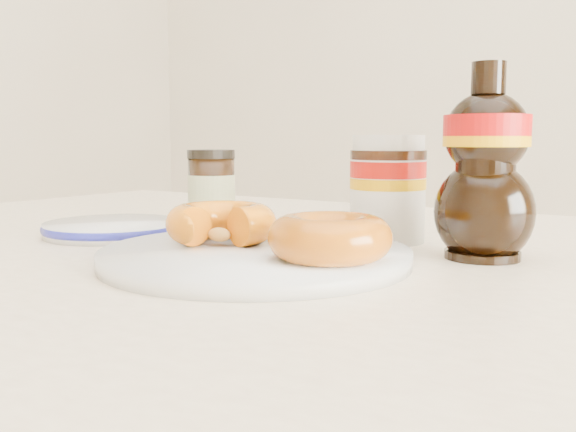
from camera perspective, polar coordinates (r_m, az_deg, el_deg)
The scene contains 8 objects.
dining_table at distance 0.57m, azimuth 4.88°, elevation -12.23°, with size 1.40×0.90×0.75m.
plate at distance 0.54m, azimuth -2.90°, elevation -3.51°, with size 0.26×0.26×0.01m.
donut_bitten at distance 0.57m, azimuth -5.95°, elevation -0.62°, with size 0.10×0.10×0.03m, color orange.
donut_whole at distance 0.49m, azimuth 3.75°, elevation -1.91°, with size 0.10×0.10×0.03m, color #AE550B.
nutella_jar at distance 0.65m, azimuth 8.86°, elevation 2.79°, with size 0.08×0.08×0.11m.
syrup_bottle at distance 0.58m, azimuth 17.15°, elevation 4.61°, with size 0.09×0.07×0.17m, color black, non-canonical shape.
dark_jar at distance 0.77m, azimuth -6.81°, elevation 2.42°, with size 0.06×0.06×0.09m.
blue_rim_saucer at distance 0.72m, azimuth -15.24°, elevation -1.02°, with size 0.15×0.15×0.02m.
Camera 1 is at (0.25, -0.38, 0.85)m, focal length 40.00 mm.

